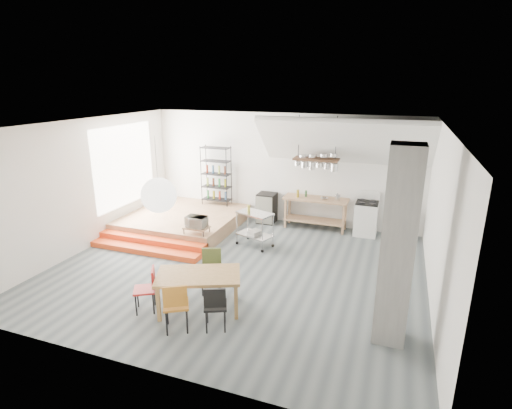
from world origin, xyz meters
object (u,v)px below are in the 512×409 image
at_px(rolling_cart, 255,224).
at_px(mini_fridge, 267,208).
at_px(stove, 366,218).
at_px(dining_table, 198,278).

distance_m(rolling_cart, mini_fridge, 1.84).
relative_size(stove, mini_fridge, 1.32).
bearing_deg(dining_table, stove, 40.07).
xyz_separation_m(stove, mini_fridge, (-2.87, 0.04, -0.04)).
xyz_separation_m(dining_table, mini_fridge, (-0.35, 4.97, -0.19)).
bearing_deg(mini_fridge, rolling_cart, -81.10).
distance_m(stove, rolling_cart, 3.14).
distance_m(stove, dining_table, 5.53).
bearing_deg(rolling_cart, stove, 53.91).
relative_size(rolling_cart, mini_fridge, 1.14).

